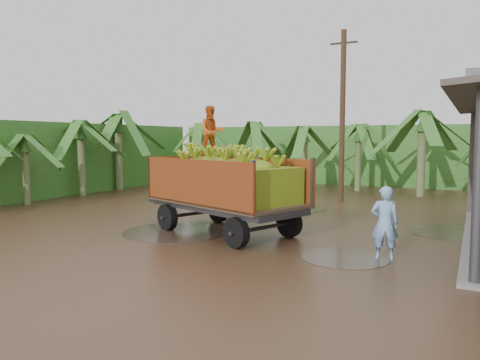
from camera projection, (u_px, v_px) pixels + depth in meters
The scene contains 7 objects.
ground at pixel (285, 229), 14.61m from camera, with size 100.00×100.00×0.00m, color black.
hedge_north at pixel (348, 155), 29.57m from camera, with size 22.00×3.00×3.60m, color #2D661E.
hedge_west at pixel (62, 158), 24.30m from camera, with size 3.00×18.00×3.60m, color #2D661E.
banana_trailer at pixel (226, 184), 13.80m from camera, with size 6.71×3.93×3.84m.
man_blue at pixel (385, 223), 10.82m from camera, with size 0.63×0.41×1.73m, color #7AABDF.
utility_pole at pixel (342, 116), 20.65m from camera, with size 1.20×0.24×7.54m.
banana_plants at pixel (249, 157), 23.14m from camera, with size 25.15×19.95×4.34m.
Camera 1 is at (5.25, -13.50, 2.81)m, focal length 35.00 mm.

